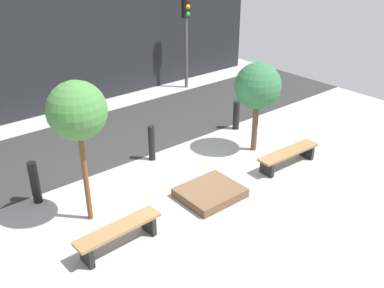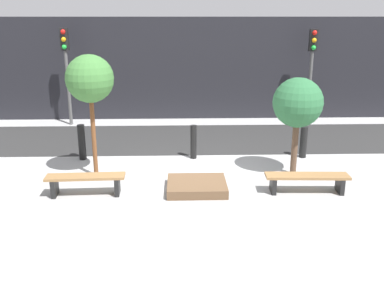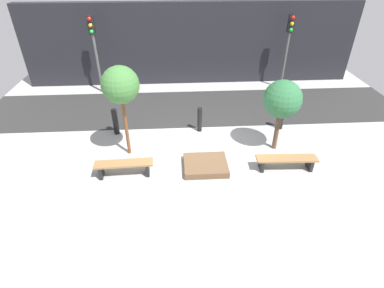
# 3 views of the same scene
# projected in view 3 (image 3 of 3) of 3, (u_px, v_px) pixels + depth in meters

# --- Properties ---
(ground_plane) EXTENTS (18.00, 18.00, 0.00)m
(ground_plane) POSITION_uv_depth(u_px,v_px,m) (203.00, 154.00, 10.18)
(ground_plane) COLOR #9D9D9D
(road_strip) EXTENTS (18.00, 3.49, 0.01)m
(road_strip) POSITION_uv_depth(u_px,v_px,m) (196.00, 107.00, 13.16)
(road_strip) COLOR #2A2A2A
(road_strip) RESTS_ON ground
(building_facade) EXTENTS (16.20, 0.50, 3.85)m
(building_facade) POSITION_uv_depth(u_px,v_px,m) (191.00, 44.00, 14.71)
(building_facade) COLOR black
(building_facade) RESTS_ON ground
(bench_left) EXTENTS (1.78, 0.46, 0.47)m
(bench_left) POSITION_uv_depth(u_px,v_px,m) (124.00, 166.00, 9.09)
(bench_left) COLOR black
(bench_left) RESTS_ON ground
(bench_right) EXTENTS (1.91, 0.48, 0.43)m
(bench_right) POSITION_uv_depth(u_px,v_px,m) (286.00, 161.00, 9.35)
(bench_right) COLOR black
(bench_right) RESTS_ON ground
(planter_bed) EXTENTS (1.37, 1.17, 0.21)m
(planter_bed) POSITION_uv_depth(u_px,v_px,m) (206.00, 165.00, 9.51)
(planter_bed) COLOR brown
(planter_bed) RESTS_ON ground
(tree_behind_left_bench) EXTENTS (1.15, 1.15, 3.04)m
(tree_behind_left_bench) POSITION_uv_depth(u_px,v_px,m) (120.00, 86.00, 8.93)
(tree_behind_left_bench) COLOR brown
(tree_behind_left_bench) RESTS_ON ground
(tree_behind_right_bench) EXTENTS (1.23, 1.23, 2.48)m
(tree_behind_right_bench) POSITION_uv_depth(u_px,v_px,m) (282.00, 100.00, 9.52)
(tree_behind_right_bench) COLOR brown
(tree_behind_right_bench) RESTS_ON ground
(bollard_far_left) EXTENTS (0.20, 0.20, 1.00)m
(bollard_far_left) POSITION_uv_depth(u_px,v_px,m) (115.00, 122.00, 11.07)
(bollard_far_left) COLOR black
(bollard_far_left) RESTS_ON ground
(bollard_left) EXTENTS (0.17, 0.17, 0.97)m
(bollard_left) POSITION_uv_depth(u_px,v_px,m) (200.00, 120.00, 11.24)
(bollard_left) COLOR black
(bollard_left) RESTS_ON ground
(bollard_center) EXTENTS (0.20, 0.20, 0.89)m
(bollard_center) POSITION_uv_depth(u_px,v_px,m) (281.00, 118.00, 11.42)
(bollard_center) COLOR black
(bollard_center) RESTS_ON ground
(traffic_light_west) EXTENTS (0.28, 0.27, 3.48)m
(traffic_light_west) POSITION_uv_depth(u_px,v_px,m) (94.00, 41.00, 13.31)
(traffic_light_west) COLOR #545454
(traffic_light_west) RESTS_ON ground
(traffic_light_mid_west) EXTENTS (0.28, 0.27, 3.44)m
(traffic_light_mid_west) POSITION_uv_depth(u_px,v_px,m) (289.00, 39.00, 13.77)
(traffic_light_mid_west) COLOR #4E4E4E
(traffic_light_mid_west) RESTS_ON ground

